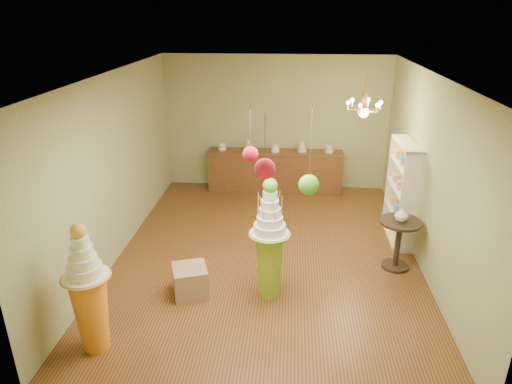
# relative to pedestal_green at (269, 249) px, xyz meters

# --- Properties ---
(floor) EXTENTS (6.50, 6.50, 0.00)m
(floor) POSITION_rel_pedestal_green_xyz_m (-0.10, 1.19, -0.75)
(floor) COLOR #573417
(floor) RESTS_ON ground
(ceiling) EXTENTS (6.50, 6.50, 0.00)m
(ceiling) POSITION_rel_pedestal_green_xyz_m (-0.10, 1.19, 2.25)
(ceiling) COLOR white
(ceiling) RESTS_ON ground
(wall_back) EXTENTS (5.00, 0.04, 3.00)m
(wall_back) POSITION_rel_pedestal_green_xyz_m (-0.10, 4.44, 0.75)
(wall_back) COLOR gray
(wall_back) RESTS_ON ground
(wall_front) EXTENTS (5.00, 0.04, 3.00)m
(wall_front) POSITION_rel_pedestal_green_xyz_m (-0.10, -2.06, 0.75)
(wall_front) COLOR gray
(wall_front) RESTS_ON ground
(wall_left) EXTENTS (0.04, 6.50, 3.00)m
(wall_left) POSITION_rel_pedestal_green_xyz_m (-2.60, 1.19, 0.75)
(wall_left) COLOR gray
(wall_left) RESTS_ON ground
(wall_right) EXTENTS (0.04, 6.50, 3.00)m
(wall_right) POSITION_rel_pedestal_green_xyz_m (2.40, 1.19, 0.75)
(wall_right) COLOR gray
(wall_right) RESTS_ON ground
(pedestal_green) EXTENTS (0.69, 0.69, 1.82)m
(pedestal_green) POSITION_rel_pedestal_green_xyz_m (0.00, 0.00, 0.00)
(pedestal_green) COLOR #81AD26
(pedestal_green) RESTS_ON floor
(pedestal_orange) EXTENTS (0.61, 0.61, 1.70)m
(pedestal_orange) POSITION_rel_pedestal_green_xyz_m (-2.07, -1.28, -0.08)
(pedestal_orange) COLOR orange
(pedestal_orange) RESTS_ON floor
(burlap_riser) EXTENTS (0.61, 0.61, 0.44)m
(burlap_riser) POSITION_rel_pedestal_green_xyz_m (-1.15, -0.06, -0.53)
(burlap_riser) COLOR #8B6C4C
(burlap_riser) RESTS_ON floor
(sideboard) EXTENTS (3.04, 0.54, 1.16)m
(sideboard) POSITION_rel_pedestal_green_xyz_m (-0.10, 4.16, -0.27)
(sideboard) COLOR #57341B
(sideboard) RESTS_ON floor
(shelving_unit) EXTENTS (0.33, 1.20, 1.80)m
(shelving_unit) POSITION_rel_pedestal_green_xyz_m (2.24, 1.99, 0.15)
(shelving_unit) COLOR beige
(shelving_unit) RESTS_ON floor
(round_table) EXTENTS (0.85, 0.85, 0.83)m
(round_table) POSITION_rel_pedestal_green_xyz_m (2.00, 0.93, -0.21)
(round_table) COLOR black
(round_table) RESTS_ON floor
(vase) EXTENTS (0.27, 0.27, 0.22)m
(vase) POSITION_rel_pedestal_green_xyz_m (2.00, 0.93, 0.19)
(vase) COLOR beige
(vase) RESTS_ON round_table
(pom_red_left) EXTENTS (0.21, 0.21, 0.65)m
(pom_red_left) POSITION_rel_pedestal_green_xyz_m (0.01, -1.44, 1.71)
(pom_red_left) COLOR #3D352C
(pom_red_left) RESTS_ON ceiling
(pom_green_mid) EXTENTS (0.23, 0.23, 1.04)m
(pom_green_mid) POSITION_rel_pedestal_green_xyz_m (0.47, -0.85, 1.32)
(pom_green_mid) COLOR #3D352C
(pom_green_mid) RESTS_ON ceiling
(pom_red_right) EXTENTS (0.17, 0.17, 0.61)m
(pom_red_right) POSITION_rel_pedestal_green_xyz_m (-0.16, -1.03, 1.72)
(pom_red_right) COLOR #3D352C
(pom_red_right) RESTS_ON ceiling
(chandelier) EXTENTS (0.74, 0.74, 0.85)m
(chandelier) POSITION_rel_pedestal_green_xyz_m (1.48, 2.22, 1.55)
(chandelier) COLOR #D28D4A
(chandelier) RESTS_ON ceiling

